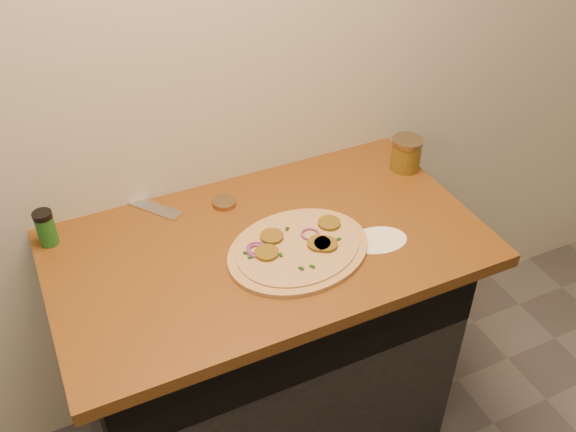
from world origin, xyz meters
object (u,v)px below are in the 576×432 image
pizza (298,249)px  salsa_jar (406,154)px  chefs_knife (124,196)px  spice_shaker (46,228)px

pizza → salsa_jar: size_ratio=4.41×
chefs_knife → salsa_jar: 0.89m
pizza → salsa_jar: bearing=24.5°
salsa_jar → chefs_knife: bearing=165.5°
pizza → chefs_knife: size_ratio=1.60×
salsa_jar → spice_shaker: 1.10m
chefs_knife → salsa_jar: (0.86, -0.22, 0.05)m
salsa_jar → spice_shaker: (-1.10, 0.10, -0.00)m
pizza → spice_shaker: bearing=151.9°
spice_shaker → salsa_jar: bearing=-5.2°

